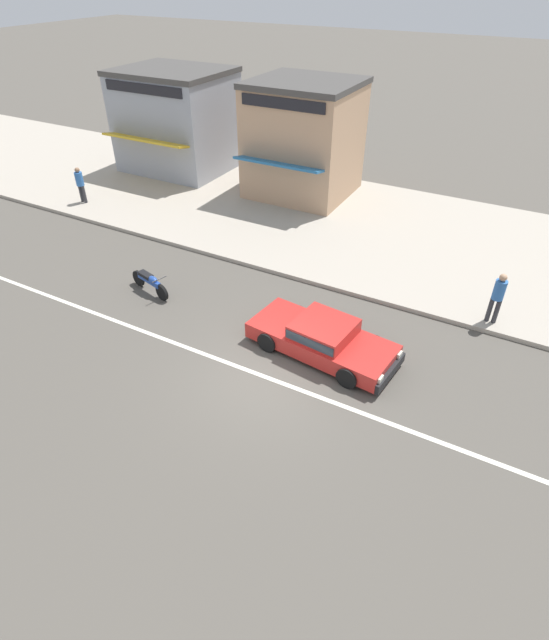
# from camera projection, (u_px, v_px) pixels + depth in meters

# --- Properties ---
(ground_plane) EXTENTS (160.00, 160.00, 0.00)m
(ground_plane) POSITION_uv_depth(u_px,v_px,m) (265.00, 377.00, 13.56)
(ground_plane) COLOR #544F47
(lane_centre_stripe) EXTENTS (50.40, 0.14, 0.01)m
(lane_centre_stripe) POSITION_uv_depth(u_px,v_px,m) (265.00, 377.00, 13.56)
(lane_centre_stripe) COLOR silver
(lane_centre_stripe) RESTS_ON ground
(kerb_strip) EXTENTS (68.00, 10.00, 0.15)m
(kerb_strip) POSITION_uv_depth(u_px,v_px,m) (383.00, 232.00, 20.55)
(kerb_strip) COLOR #ADA393
(kerb_strip) RESTS_ON ground
(sedan_red_1) EXTENTS (4.46, 2.19, 1.06)m
(sedan_red_1) POSITION_uv_depth(u_px,v_px,m) (323.00, 338.00, 14.09)
(sedan_red_1) COLOR red
(sedan_red_1) RESTS_ON ground
(motorcycle_0) EXTENTS (1.86, 0.72, 0.80)m
(motorcycle_0) POSITION_uv_depth(u_px,v_px,m) (150.00, 282.00, 16.74)
(motorcycle_0) COLOR black
(motorcycle_0) RESTS_ON ground
(pedestrian_mid_kerb) EXTENTS (0.34, 0.34, 1.68)m
(pedestrian_mid_kerb) POSITION_uv_depth(u_px,v_px,m) (498.00, 295.00, 14.81)
(pedestrian_mid_kerb) COLOR #333338
(pedestrian_mid_kerb) RESTS_ON kerb_strip
(pedestrian_far_end) EXTENTS (0.34, 0.34, 1.61)m
(pedestrian_far_end) POSITION_uv_depth(u_px,v_px,m) (80.00, 182.00, 22.36)
(pedestrian_far_end) COLOR #333338
(pedestrian_far_end) RESTS_ON kerb_strip
(shopfront_corner_warung) EXTENTS (5.31, 5.16, 4.80)m
(shopfront_corner_warung) POSITION_uv_depth(u_px,v_px,m) (177.00, 120.00, 25.35)
(shopfront_corner_warung) COLOR #999EA8
(shopfront_corner_warung) RESTS_ON kerb_strip
(shopfront_mid_block) EXTENTS (4.51, 5.02, 4.93)m
(shopfront_mid_block) POSITION_uv_depth(u_px,v_px,m) (304.00, 139.00, 22.48)
(shopfront_mid_block) COLOR tan
(shopfront_mid_block) RESTS_ON kerb_strip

